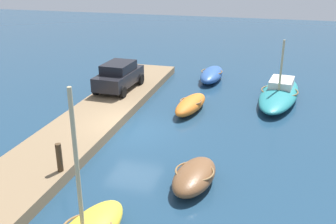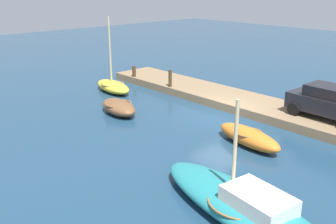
{
  "view_description": "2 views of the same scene",
  "coord_description": "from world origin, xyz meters",
  "px_view_note": "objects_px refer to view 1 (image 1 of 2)",
  "views": [
    {
      "loc": [
        15.89,
        6.17,
        7.65
      ],
      "look_at": [
        -0.12,
        1.72,
        1.13
      ],
      "focal_mm": 41.14,
      "sensor_mm": 36.0,
      "label": 1
    },
    {
      "loc": [
        -12.22,
        15.08,
        6.78
      ],
      "look_at": [
        -0.2,
        4.03,
        1.2
      ],
      "focal_mm": 40.45,
      "sensor_mm": 36.0,
      "label": 2
    }
  ],
  "objects_px": {
    "rowboat_blue": "(212,75)",
    "mooring_post_west": "(59,158)",
    "dinghy_brown": "(194,176)",
    "parked_car": "(119,76)",
    "sailboat_teal": "(279,93)",
    "rowboat_orange": "(191,104)"
  },
  "relations": [
    {
      "from": "dinghy_brown",
      "to": "parked_car",
      "type": "height_order",
      "value": "parked_car"
    },
    {
      "from": "rowboat_blue",
      "to": "parked_car",
      "type": "bearing_deg",
      "value": -43.16
    },
    {
      "from": "mooring_post_west",
      "to": "parked_car",
      "type": "bearing_deg",
      "value": -170.52
    },
    {
      "from": "rowboat_blue",
      "to": "mooring_post_west",
      "type": "relative_size",
      "value": 3.55
    },
    {
      "from": "dinghy_brown",
      "to": "parked_car",
      "type": "distance_m",
      "value": 10.75
    },
    {
      "from": "dinghy_brown",
      "to": "sailboat_teal",
      "type": "relative_size",
      "value": 0.42
    },
    {
      "from": "sailboat_teal",
      "to": "rowboat_orange",
      "type": "xyz_separation_m",
      "value": [
        3.17,
        -4.64,
        -0.05
      ]
    },
    {
      "from": "mooring_post_west",
      "to": "parked_car",
      "type": "distance_m",
      "value": 9.77
    },
    {
      "from": "rowboat_blue",
      "to": "parked_car",
      "type": "relative_size",
      "value": 0.99
    },
    {
      "from": "rowboat_blue",
      "to": "parked_car",
      "type": "xyz_separation_m",
      "value": [
        4.84,
        -4.81,
        0.89
      ]
    },
    {
      "from": "dinghy_brown",
      "to": "rowboat_blue",
      "type": "height_order",
      "value": "rowboat_blue"
    },
    {
      "from": "dinghy_brown",
      "to": "parked_car",
      "type": "xyz_separation_m",
      "value": [
        -8.58,
        -6.41,
        0.91
      ]
    },
    {
      "from": "mooring_post_west",
      "to": "sailboat_teal",
      "type": "bearing_deg",
      "value": 146.24
    },
    {
      "from": "sailboat_teal",
      "to": "parked_car",
      "type": "distance_m",
      "value": 9.55
    },
    {
      "from": "rowboat_blue",
      "to": "rowboat_orange",
      "type": "xyz_separation_m",
      "value": [
        6.11,
        -0.14,
        -0.03
      ]
    },
    {
      "from": "dinghy_brown",
      "to": "sailboat_teal",
      "type": "xyz_separation_m",
      "value": [
        -10.48,
        2.9,
        0.05
      ]
    },
    {
      "from": "dinghy_brown",
      "to": "rowboat_orange",
      "type": "distance_m",
      "value": 7.51
    },
    {
      "from": "dinghy_brown",
      "to": "mooring_post_west",
      "type": "height_order",
      "value": "mooring_post_west"
    },
    {
      "from": "sailboat_teal",
      "to": "rowboat_orange",
      "type": "relative_size",
      "value": 1.98
    },
    {
      "from": "sailboat_teal",
      "to": "parked_car",
      "type": "height_order",
      "value": "sailboat_teal"
    },
    {
      "from": "rowboat_orange",
      "to": "mooring_post_west",
      "type": "bearing_deg",
      "value": -11.15
    },
    {
      "from": "dinghy_brown",
      "to": "mooring_post_west",
      "type": "relative_size",
      "value": 2.68
    }
  ]
}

